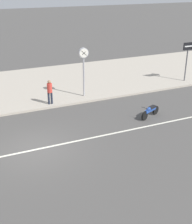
% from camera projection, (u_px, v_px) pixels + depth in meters
% --- Properties ---
extents(ground_plane, '(160.00, 160.00, 0.00)m').
position_uv_depth(ground_plane, '(36.00, 149.00, 15.84)').
color(ground_plane, '#4C4947').
extents(lane_centre_stripe, '(50.40, 0.14, 0.01)m').
position_uv_depth(lane_centre_stripe, '(36.00, 149.00, 15.84)').
color(lane_centre_stripe, silver).
rests_on(lane_centre_stripe, ground).
extents(kerb_strip, '(68.00, 10.00, 0.15)m').
position_uv_depth(kerb_strip, '(5.00, 89.00, 24.13)').
color(kerb_strip, '#ADA393').
rests_on(kerb_strip, ground).
extents(motorcycle_2, '(1.67, 0.90, 0.80)m').
position_uv_depth(motorcycle_2, '(150.00, 111.00, 19.36)').
color(motorcycle_2, black).
rests_on(motorcycle_2, ground).
extents(street_clock, '(0.71, 0.22, 3.50)m').
position_uv_depth(street_clock, '(84.00, 60.00, 21.55)').
color(street_clock, '#9E9EA3').
rests_on(street_clock, kerb_strip).
extents(pedestrian_near_clock, '(0.34, 0.34, 1.67)m').
position_uv_depth(pedestrian_near_clock, '(50.00, 90.00, 20.79)').
color(pedestrian_near_clock, '#232838').
rests_on(pedestrian_near_clock, kerb_strip).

